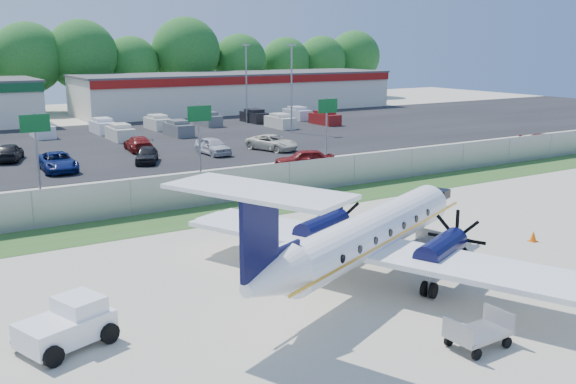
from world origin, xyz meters
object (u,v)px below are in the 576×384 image
pushback_tug (69,324)px  baggage_cart_near (478,332)px  baggage_cart_far (416,248)px  aircraft (368,234)px

pushback_tug → baggage_cart_near: bearing=-32.1°
baggage_cart_near → baggage_cart_far: bearing=60.8°
pushback_tug → baggage_cart_far: 14.63m
aircraft → baggage_cart_near: 6.34m
aircraft → pushback_tug: aircraft is taller
aircraft → pushback_tug: 11.24m
aircraft → baggage_cart_near: aircraft is taller
aircraft → baggage_cart_near: size_ratio=8.04×
pushback_tug → baggage_cart_far: pushback_tug is taller
pushback_tug → aircraft: bearing=-2.6°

